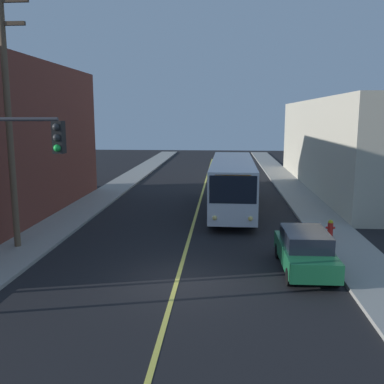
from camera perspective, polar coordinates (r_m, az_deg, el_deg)
The scene contains 10 objects.
ground_plane at distance 16.21m, azimuth -1.95°, elevation -11.51°, with size 120.00×120.00×0.00m, color black.
sidewalk_left at distance 27.17m, azimuth -15.00°, elevation -2.79°, with size 2.50×90.00×0.15m, color gray.
sidewalk_right at distance 26.27m, azimuth 16.47°, elevation -3.29°, with size 2.50×90.00×0.15m, color gray.
lane_stripe_center at distance 30.62m, azimuth 1.08°, elevation -1.14°, with size 0.16×60.00×0.01m, color #D8CC4C.
building_right_warehouse at distance 38.84m, azimuth 23.69°, elevation 5.76°, with size 12.00×27.29×7.22m.
city_bus at distance 27.37m, azimuth 5.35°, elevation 1.33°, with size 2.71×12.19×3.20m.
parked_car_green at distance 17.32m, azimuth 14.71°, elevation -7.46°, with size 1.86×4.42×1.62m.
utility_pole_near at distance 20.34m, azimuth -23.16°, elevation 9.95°, with size 2.40×0.28×11.06m.
traffic_signal_left_corner at distance 14.95m, azimuth -24.03°, elevation 2.83°, with size 3.75×0.48×6.00m.
fire_hydrant at distance 22.02m, azimuth 17.82°, elevation -4.55°, with size 0.44×0.26×0.84m.
Camera 1 is at (1.66, -14.98, 5.96)m, focal length 40.34 mm.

